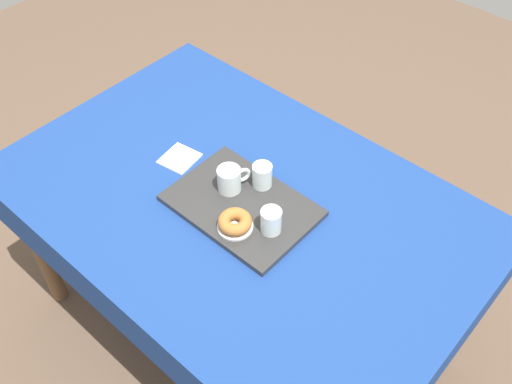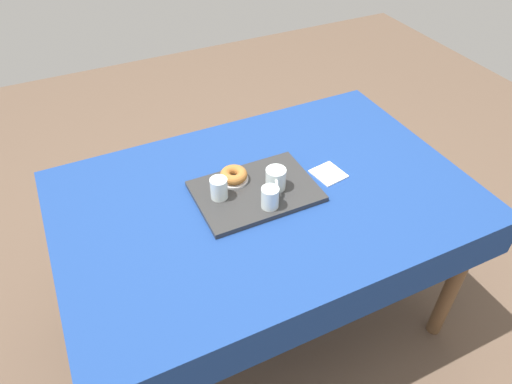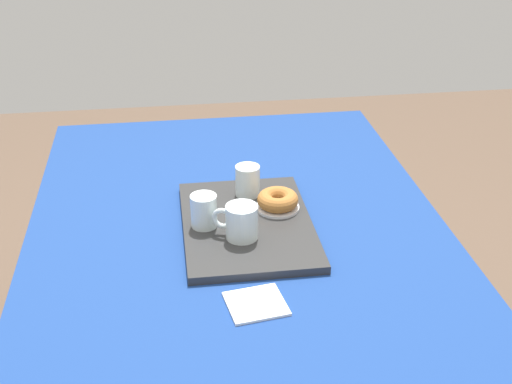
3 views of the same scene
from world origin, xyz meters
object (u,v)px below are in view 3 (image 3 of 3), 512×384
object	(u,v)px
sugar_donut_left	(278,200)
water_glass_far	(204,212)
paper_napkin	(256,304)
water_glass_near	(248,182)
serving_tray	(247,225)
tea_mug_left	(243,223)
dining_table	(240,264)
donut_plate_left	(278,207)

from	to	relation	value
sugar_donut_left	water_glass_far	bearing A→B (deg)	-72.93
water_glass_far	paper_napkin	size ratio (longest dim) A/B	0.69
water_glass_near	water_glass_far	xyz separation A→B (m)	(0.15, -0.13, 0.00)
water_glass_near	sugar_donut_left	xyz separation A→B (m)	(0.09, 0.07, -0.01)
serving_tray	tea_mug_left	distance (m)	0.09
tea_mug_left	serving_tray	bearing A→B (deg)	164.94
serving_tray	tea_mug_left	world-z (taller)	tea_mug_left
serving_tray	tea_mug_left	bearing A→B (deg)	-15.06
serving_tray	water_glass_far	bearing A→B (deg)	-86.19
dining_table	donut_plate_left	size ratio (longest dim) A/B	14.05
tea_mug_left	donut_plate_left	distance (m)	0.17
tea_mug_left	paper_napkin	xyz separation A→B (m)	(0.24, -0.00, -0.06)
dining_table	water_glass_near	distance (m)	0.22
dining_table	tea_mug_left	world-z (taller)	tea_mug_left
dining_table	water_glass_near	size ratio (longest dim) A/B	19.02
tea_mug_left	paper_napkin	bearing A→B (deg)	-0.76
water_glass_far	sugar_donut_left	world-z (taller)	water_glass_far
serving_tray	donut_plate_left	xyz separation A→B (m)	(-0.05, 0.08, 0.01)
dining_table	sugar_donut_left	xyz separation A→B (m)	(-0.08, 0.11, 0.13)
water_glass_far	paper_napkin	xyz separation A→B (m)	(0.30, 0.08, -0.06)
serving_tray	dining_table	bearing A→B (deg)	-34.00
dining_table	serving_tray	bearing A→B (deg)	146.00
dining_table	water_glass_far	bearing A→B (deg)	-106.65
water_glass_near	dining_table	bearing A→B (deg)	-13.50
water_glass_far	sugar_donut_left	bearing A→B (deg)	107.07
water_glass_far	sugar_donut_left	size ratio (longest dim) A/B	0.78
water_glass_far	paper_napkin	bearing A→B (deg)	15.26
dining_table	serving_tray	xyz separation A→B (m)	(-0.03, 0.02, 0.09)
dining_table	sugar_donut_left	world-z (taller)	sugar_donut_left
serving_tray	water_glass_near	xyz separation A→B (m)	(-0.14, 0.02, 0.05)
paper_napkin	serving_tray	bearing A→B (deg)	175.84
water_glass_near	donut_plate_left	world-z (taller)	water_glass_near
water_glass_near	serving_tray	bearing A→B (deg)	-7.91
tea_mug_left	donut_plate_left	size ratio (longest dim) A/B	1.02
dining_table	sugar_donut_left	distance (m)	0.19
water_glass_near	paper_napkin	bearing A→B (deg)	-5.32
water_glass_near	sugar_donut_left	bearing A→B (deg)	37.15
tea_mug_left	water_glass_far	xyz separation A→B (m)	(-0.07, -0.09, -0.00)
tea_mug_left	water_glass_far	world-z (taller)	tea_mug_left
tea_mug_left	paper_napkin	world-z (taller)	tea_mug_left
tea_mug_left	donut_plate_left	xyz separation A→B (m)	(-0.12, 0.10, -0.04)
paper_napkin	sugar_donut_left	bearing A→B (deg)	163.50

